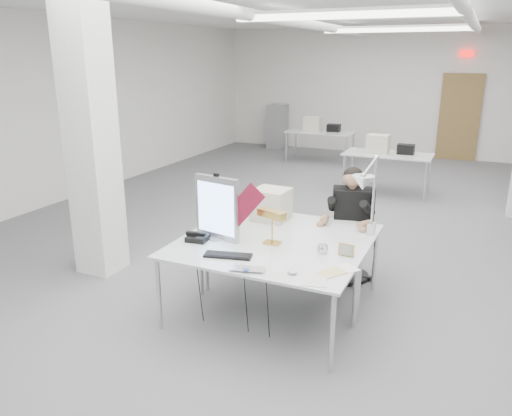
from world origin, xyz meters
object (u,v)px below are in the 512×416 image
Objects in this scene: desk_phone at (198,238)px; beige_monitor at (271,204)px; seated_person at (351,206)px; laptop at (246,271)px; bankers_lamp at (272,227)px; architect_lamp at (369,197)px; office_chair at (350,236)px; monitor at (217,208)px; desk_main at (257,257)px.

beige_monitor is at bearing 58.73° from desk_phone.
laptop is (-0.44, -1.82, -0.13)m from seated_person.
bankers_lamp is 0.37× the size of architect_lamp.
office_chair is 1.32m from bankers_lamp.
desk_phone is (-0.15, -0.14, -0.29)m from monitor.
monitor is 0.83m from beige_monitor.
beige_monitor is (0.41, 0.92, 0.15)m from desk_phone.
office_chair is 1.71m from monitor.
monitor reaches higher than laptop.
laptop is (-0.44, -1.87, 0.24)m from office_chair.
architect_lamp reaches higher than beige_monitor.
beige_monitor is at bearing 147.22° from architect_lamp.
office_chair is at bearing 41.53° from desk_phone.
desk_main is at bearing -13.69° from monitor.
laptop is at bearing -35.32° from monitor.
desk_main is at bearing -157.26° from architect_lamp.
office_chair is 1.85m from desk_phone.
beige_monitor reaches higher than laptop.
architect_lamp is (0.32, -0.68, 0.32)m from seated_person.
architect_lamp is at bearing -10.42° from beige_monitor.
monitor is 1.47m from architect_lamp.
seated_person is at bearing 62.48° from laptop.
desk_main is 5.95× the size of laptop.
laptop reaches higher than desk_main.
bankers_lamp is at bearing -172.25° from architect_lamp.
desk_main is 2.83× the size of monitor.
monitor is at bearing 120.28° from laptop.
desk_main is 1.21m from architect_lamp.
monitor is at bearing -105.39° from beige_monitor.
bankers_lamp is 0.97m from architect_lamp.
bankers_lamp reaches higher than office_chair.
office_chair is 3.47× the size of laptop.
architect_lamp reaches higher than office_chair.
architect_lamp reaches higher than monitor.
desk_phone is (-1.20, -1.33, -0.12)m from seated_person.
seated_person reaches higher than bankers_lamp.
monitor is 0.58m from bankers_lamp.
desk_phone is at bearing -145.47° from office_chair.
monitor reaches higher than desk_phone.
desk_phone is at bearing 171.64° from desk_main.
bankers_lamp is at bearing 10.62° from desk_phone.
laptop is 0.82× the size of beige_monitor.
monitor is at bearing 36.70° from desk_phone.
seated_person is 1.60m from monitor.
laptop is 1.44m from architect_lamp.
seated_person is 1.87m from laptop.
office_chair is at bearing 75.70° from seated_person.
architect_lamp is (0.83, 0.75, 0.47)m from desk_main.
beige_monitor is at bearing 81.95° from monitor.
beige_monitor is (-0.30, 0.69, 0.00)m from bankers_lamp.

